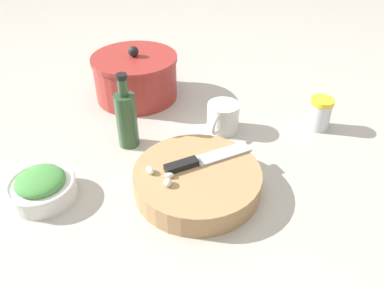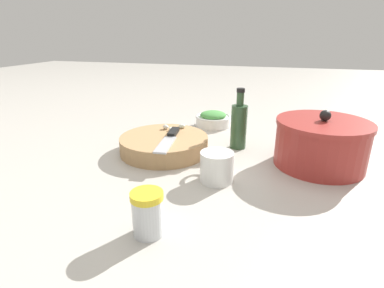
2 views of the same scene
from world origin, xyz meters
name	(u,v)px [view 2 (image 2 of 2)]	position (x,y,z in m)	size (l,w,h in m)	color
ground_plane	(194,159)	(0.00, 0.00, 0.00)	(5.00, 5.00, 0.00)	#B2ADA3
cutting_board	(164,144)	(-0.03, -0.10, 0.02)	(0.26, 0.26, 0.05)	tan
chef_knife	(169,138)	(-0.01, -0.07, 0.05)	(0.19, 0.05, 0.01)	black
garlic_cloves	(173,127)	(-0.10, -0.10, 0.06)	(0.05, 0.07, 0.01)	silver
herb_bowl	(213,119)	(-0.33, -0.02, 0.03)	(0.13, 0.13, 0.06)	silver
spice_jar	(148,213)	(0.34, 0.01, 0.04)	(0.06, 0.06, 0.08)	silver
coffee_mug	(216,166)	(0.11, 0.08, 0.04)	(0.09, 0.09, 0.07)	silver
oil_bottle	(239,125)	(-0.13, 0.11, 0.07)	(0.05, 0.05, 0.18)	#2D4C2D
stock_pot	(321,143)	(-0.05, 0.33, 0.06)	(0.24, 0.24, 0.15)	#9E2D28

